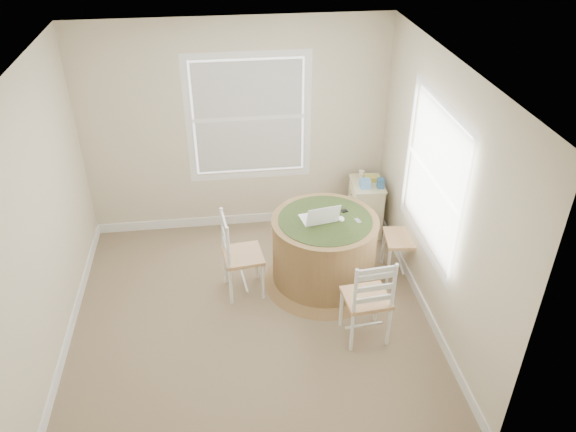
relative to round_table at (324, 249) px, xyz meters
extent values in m
cube|color=#8F775B|center=(-0.83, -0.49, -0.45)|extent=(3.60, 3.60, 0.02)
cube|color=white|center=(-0.83, -0.49, 2.17)|extent=(3.60, 3.60, 0.02)
cube|color=beige|center=(-0.83, 1.32, 0.86)|extent=(3.60, 0.02, 2.60)
cube|color=beige|center=(-0.83, -2.30, 0.86)|extent=(3.60, 0.02, 2.60)
cube|color=beige|center=(-2.64, -0.49, 0.86)|extent=(0.02, 3.60, 2.60)
cube|color=beige|center=(0.98, -0.49, 0.86)|extent=(0.02, 3.60, 2.60)
cube|color=white|center=(-0.83, 1.30, -0.38)|extent=(3.60, 0.02, 0.12)
cube|color=white|center=(-2.62, -0.49, -0.38)|extent=(0.02, 3.60, 0.12)
cube|color=white|center=(0.96, -0.49, -0.38)|extent=(0.02, 3.60, 0.12)
cylinder|color=brown|center=(0.00, 0.00, 0.00)|extent=(1.11, 1.11, 0.72)
cone|color=brown|center=(0.00, 0.00, -0.40)|extent=(1.31, 1.31, 0.08)
cylinder|color=brown|center=(0.00, 0.00, 0.35)|extent=(1.13, 1.13, 0.03)
cylinder|color=#364B20|center=(0.00, 0.00, 0.37)|extent=(0.99, 0.99, 0.01)
cone|color=#364B20|center=(0.00, 0.00, 0.31)|extent=(1.09, 1.09, 0.10)
cube|color=white|center=(-0.07, 0.03, 0.37)|extent=(0.39, 0.31, 0.02)
cube|color=silver|center=(-0.07, 0.03, 0.38)|extent=(0.31, 0.19, 0.00)
cube|color=black|center=(-0.04, -0.12, 0.49)|extent=(0.36, 0.13, 0.23)
ellipsoid|color=white|center=(0.16, -0.02, 0.38)|extent=(0.09, 0.12, 0.04)
cube|color=#B7BABF|center=(0.33, -0.07, 0.37)|extent=(0.07, 0.10, 0.02)
cube|color=black|center=(0.23, 0.13, 0.37)|extent=(0.07, 0.06, 0.02)
cube|color=beige|center=(0.70, 0.95, -0.11)|extent=(0.38, 0.50, 0.66)
cube|color=beige|center=(0.70, 0.95, 0.23)|extent=(0.41, 0.54, 0.02)
cube|color=beige|center=(0.54, 0.96, -0.31)|extent=(0.03, 0.41, 0.14)
cube|color=beige|center=(0.54, 0.96, -0.11)|extent=(0.03, 0.41, 0.14)
cube|color=beige|center=(0.54, 0.96, 0.09)|extent=(0.03, 0.41, 0.14)
cube|color=#63A1E3|center=(0.65, 0.86, 0.29)|extent=(0.13, 0.13, 0.10)
cube|color=gold|center=(0.74, 0.99, 0.27)|extent=(0.16, 0.11, 0.06)
cube|color=#2D5C88|center=(0.81, 0.83, 0.30)|extent=(0.08, 0.08, 0.12)
cylinder|color=beige|center=(0.67, 1.08, 0.28)|extent=(0.07, 0.07, 0.09)
camera|label=1|loc=(-1.02, -4.82, 3.53)|focal=35.00mm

